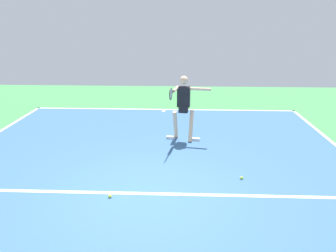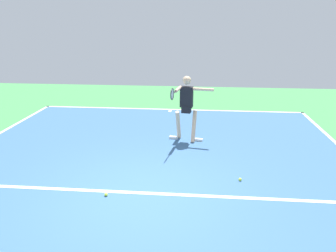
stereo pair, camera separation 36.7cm
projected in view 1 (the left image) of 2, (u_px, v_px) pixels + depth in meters
The scene contains 8 objects.
ground_plane at pixel (146, 195), 6.32m from camera, with size 21.91×21.91×0.00m, color #428E4C.
court_surface at pixel (146, 195), 6.32m from camera, with size 9.80×12.83×0.00m, color #38608E.
court_line_baseline_near at pixel (164, 109), 12.37m from camera, with size 9.80×0.10×0.01m, color white.
court_line_service at pixel (146, 194), 6.36m from camera, with size 7.35×0.10×0.01m, color white.
court_line_centre_mark at pixel (164, 111), 12.18m from camera, with size 0.10×0.30×0.01m, color white.
tennis_player at pixel (184, 104), 8.89m from camera, with size 1.21×1.25×1.82m.
tennis_ball_far_corner at pixel (110, 196), 6.20m from camera, with size 0.07×0.07×0.07m, color #C6E53D.
tennis_ball_by_sideline at pixel (242, 178), 6.93m from camera, with size 0.07×0.07×0.07m, color #C6E53D.
Camera 1 is at (-0.67, 5.58, 3.21)m, focal length 34.94 mm.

